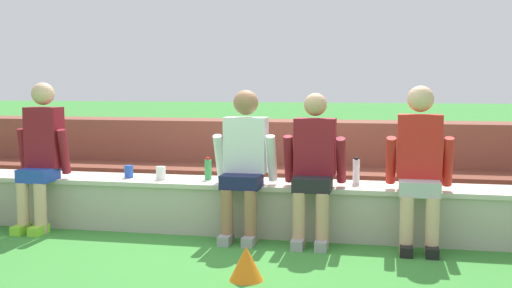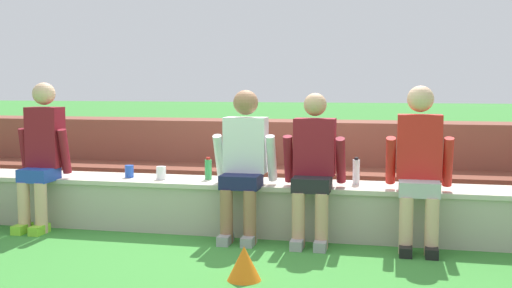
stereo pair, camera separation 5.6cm
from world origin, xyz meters
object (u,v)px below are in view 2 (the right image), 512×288
object	(u,v)px
person_far_right	(419,163)
plastic_cup_left_end	(129,171)
person_left_of_center	(42,152)
person_right_of_center	(313,164)
water_bottle_mid_left	(208,169)
sports_cone	(244,263)
plastic_cup_middle	(161,173)
water_bottle_near_left	(356,171)
person_center	(244,159)

from	to	relation	value
person_far_right	plastic_cup_left_end	xyz separation A→B (m)	(-2.66, 0.25, -0.19)
plastic_cup_left_end	person_left_of_center	bearing A→B (deg)	-160.53
person_right_of_center	water_bottle_mid_left	distance (m)	1.06
person_left_of_center	person_right_of_center	size ratio (longest dim) A/B	1.07
person_left_of_center	sports_cone	bearing A→B (deg)	-26.75
person_right_of_center	person_far_right	bearing A→B (deg)	-0.72
person_left_of_center	plastic_cup_middle	xyz separation A→B (m)	(1.09, 0.22, -0.19)
water_bottle_near_left	water_bottle_mid_left	distance (m)	1.36
person_left_of_center	sports_cone	world-z (taller)	person_left_of_center
water_bottle_near_left	water_bottle_mid_left	xyz separation A→B (m)	(-1.36, -0.03, -0.02)
water_bottle_mid_left	sports_cone	distance (m)	1.64
person_left_of_center	water_bottle_near_left	size ratio (longest dim) A/B	5.70
water_bottle_mid_left	plastic_cup_middle	world-z (taller)	water_bottle_mid_left
person_right_of_center	person_far_right	xyz separation A→B (m)	(0.87, -0.01, 0.04)
person_far_right	person_left_of_center	bearing A→B (deg)	-179.74
person_left_of_center	plastic_cup_left_end	distance (m)	0.82
water_bottle_mid_left	plastic_cup_middle	xyz separation A→B (m)	(-0.43, -0.09, -0.04)
plastic_cup_middle	person_far_right	bearing A→B (deg)	-5.05
plastic_cup_left_end	plastic_cup_middle	world-z (taller)	plastic_cup_middle
person_right_of_center	sports_cone	distance (m)	1.31
water_bottle_mid_left	person_left_of_center	bearing A→B (deg)	-168.38
plastic_cup_middle	water_bottle_near_left	bearing A→B (deg)	3.78
person_far_right	plastic_cup_middle	xyz separation A→B (m)	(-2.32, 0.20, -0.18)
plastic_cup_left_end	plastic_cup_middle	xyz separation A→B (m)	(0.34, -0.05, 0.00)
water_bottle_near_left	plastic_cup_middle	xyz separation A→B (m)	(-1.79, -0.12, -0.05)
person_left_of_center	plastic_cup_middle	bearing A→B (deg)	11.38
person_far_right	plastic_cup_left_end	bearing A→B (deg)	174.60
person_center	water_bottle_near_left	distance (m)	1.01
person_center	person_right_of_center	bearing A→B (deg)	-1.90
plastic_cup_left_end	sports_cone	size ratio (longest dim) A/B	0.49
plastic_cup_left_end	sports_cone	world-z (taller)	plastic_cup_left_end
person_left_of_center	person_center	bearing A→B (deg)	1.39
person_right_of_center	plastic_cup_middle	bearing A→B (deg)	172.37
person_left_of_center	water_bottle_mid_left	xyz separation A→B (m)	(1.52, 0.31, -0.15)
person_left_of_center	plastic_cup_middle	distance (m)	1.13
water_bottle_near_left	plastic_cup_middle	size ratio (longest dim) A/B	1.96
person_right_of_center	person_far_right	world-z (taller)	person_far_right
person_center	plastic_cup_left_end	bearing A→B (deg)	169.37
water_bottle_near_left	sports_cone	world-z (taller)	water_bottle_near_left
water_bottle_mid_left	person_center	bearing A→B (deg)	-33.46
person_center	person_left_of_center	bearing A→B (deg)	-178.61
person_left_of_center	water_bottle_near_left	xyz separation A→B (m)	(2.88, 0.34, -0.14)
person_left_of_center	person_far_right	world-z (taller)	person_left_of_center
person_center	plastic_cup_left_end	size ratio (longest dim) A/B	11.07
water_bottle_mid_left	person_right_of_center	bearing A→B (deg)	-15.75
person_left_of_center	person_center	distance (m)	1.93
water_bottle_near_left	sports_cone	xyz separation A→B (m)	(-0.67, -1.45, -0.46)
plastic_cup_left_end	sports_cone	xyz separation A→B (m)	(1.46, -1.38, -0.40)
plastic_cup_middle	person_right_of_center	bearing A→B (deg)	-7.63
person_far_right	plastic_cup_middle	size ratio (longest dim) A/B	10.98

